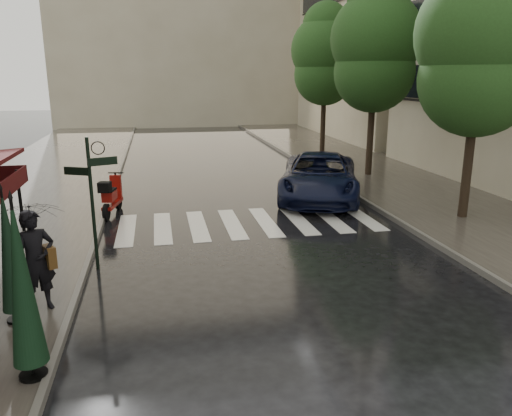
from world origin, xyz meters
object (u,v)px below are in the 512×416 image
object	(u,v)px
parked_car	(319,176)
parasol_front	(22,283)
scooter	(111,197)
parasol_back	(9,250)
pedestrian_with_umbrella	(31,222)

from	to	relation	value
parked_car	parasol_front	distance (m)	12.79
scooter	parasol_back	size ratio (longest dim) A/B	0.77
scooter	parasol_front	bearing A→B (deg)	-81.27
pedestrian_with_umbrella	parked_car	bearing A→B (deg)	13.85
scooter	parked_car	size ratio (longest dim) A/B	0.33
pedestrian_with_umbrella	parked_car	distance (m)	11.32
parked_car	parasol_back	bearing A→B (deg)	-116.39
pedestrian_with_umbrella	parked_car	size ratio (longest dim) A/B	0.44
pedestrian_with_umbrella	scooter	size ratio (longest dim) A/B	1.35
pedestrian_with_umbrella	parasol_back	size ratio (longest dim) A/B	1.04
parasol_front	parasol_back	xyz separation A→B (m)	(-0.66, 1.90, -0.15)
parasol_back	pedestrian_with_umbrella	bearing A→B (deg)	51.28
pedestrian_with_umbrella	parasol_front	world-z (taller)	parasol_front
scooter	parasol_front	xyz separation A→B (m)	(-0.43, -9.23, 1.02)
scooter	parasol_front	distance (m)	9.29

